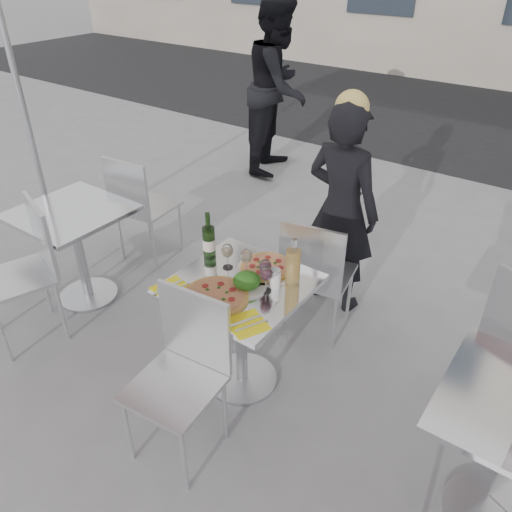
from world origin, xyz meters
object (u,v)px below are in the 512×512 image
Objects in this scene: salad_plate at (247,282)px; wineglass_white_a at (227,251)px; napkin_left at (172,288)px; napkin_right at (247,324)px; chair_far at (315,270)px; chair_near at (184,364)px; side_chair_lnear at (29,262)px; side_chair_lfar at (138,201)px; main_table at (241,313)px; wineglass_red_b at (266,274)px; wineglass_white_b at (246,257)px; carafe at (293,267)px; pizza_far at (267,268)px; side_table_left at (76,236)px; pedestrian_a at (278,87)px; sugar_shaker at (275,278)px; woman_diner at (341,210)px; pizza_near at (215,296)px; wineglass_red_a at (265,267)px; wine_bottle at (209,241)px.

salad_plate is 0.24m from wineglass_white_a.
napkin_right is at bearing 11.23° from napkin_left.
chair_far is 1.00× the size of chair_near.
side_chair_lnear is 6.14× the size of wineglass_white_a.
side_chair_lfar is 1.99m from napkin_right.
salad_plate reaches higher than main_table.
wineglass_red_b is 0.75× the size of napkin_left.
napkin_right is at bearing -53.09° from wineglass_white_b.
carafe is at bearing 58.50° from wineglass_red_b.
carafe is 0.28m from wineglass_white_b.
side_chair_lnear is 1.60m from pizza_far.
chair_far reaches higher than salad_plate.
side_table_left is 4.76× the size of wineglass_white_a.
main_table is at bearing -165.56° from pedestrian_a.
pedestrian_a is at bearing 95.00° from side_table_left.
salad_plate is at bearing -139.82° from sugar_shaker.
woman_diner is 7.28× the size of napkin_left.
side_chair_lfar reaches higher than pizza_far.
main_table is at bearing 171.04° from salad_plate.
sugar_shaker is 0.68× the size of wineglass_white_a.
side_table_left is 0.39× the size of pedestrian_a.
carafe is at bearing 107.14° from woman_diner.
pedestrian_a is at bearing 124.94° from carafe.
salad_plate is at bearing 65.73° from pizza_near.
woman_diner is 0.95m from carafe.
wineglass_white_b is (1.50, -0.54, 0.30)m from side_chair_lfar.
wineglass_red_a is 0.75× the size of napkin_left.
napkin_left is at bearing 82.34° from woman_diner.
wineglass_red_a is (-0.05, -0.01, 0.06)m from sugar_shaker.
chair_far is 8.59× the size of sugar_shaker.
side_chair_lnear is 1.51m from wineglass_white_b.
carafe is (2.01, -2.87, -0.09)m from pedestrian_a.
sugar_shaker is (0.20, 0.27, 0.04)m from pizza_near.
side_table_left is 7.01× the size of sugar_shaker.
wineglass_red_a is (0.10, 0.57, 0.31)m from chair_near.
napkin_right reaches higher than main_table.
pizza_near is 1.68× the size of napkin_left.
napkin_right is at bearing 147.11° from side_chair_lfar.
wine_bottle is at bearing 175.78° from wineglass_red_a.
salad_plate is at bearing -0.31° from side_table_left.
wine_bottle reaches higher than wineglass_red_b.
pizza_near is 2.25× the size of wineglass_red_b.
side_table_left is at bearing 180.00° from main_table.
chair_near is 0.76m from carafe.
pizza_far is 1.54× the size of salad_plate.
pizza_near is 1.20× the size of wine_bottle.
side_chair_lfar is 1.82m from wineglass_red_b.
pizza_far is 1.42× the size of napkin_right.
carafe is 0.40m from wineglass_white_a.
side_chair_lfar is (-1.53, 0.64, 0.02)m from main_table.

